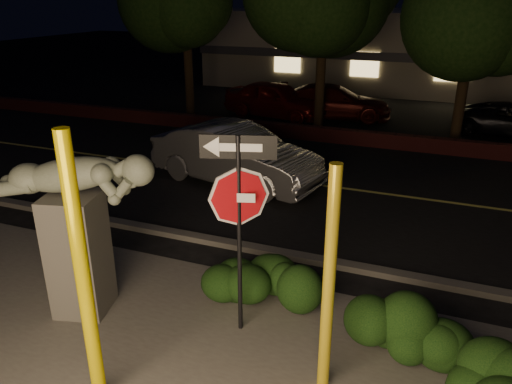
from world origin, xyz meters
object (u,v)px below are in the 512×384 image
at_px(signpost, 239,198).
at_px(silver_sedan, 236,155).
at_px(yellow_pole_right, 329,285).
at_px(parked_car_red, 276,100).
at_px(yellow_pole_left, 83,280).
at_px(parked_car_darkred, 333,102).
at_px(sculpture, 76,217).

height_order(signpost, silver_sedan, signpost).
xyz_separation_m(yellow_pole_right, silver_sedan, (-4.12, 6.60, -0.77)).
relative_size(signpost, parked_car_red, 0.70).
bearing_deg(parked_car_red, yellow_pole_left, -157.44).
bearing_deg(silver_sedan, parked_car_red, 24.10).
bearing_deg(parked_car_red, parked_car_darkred, -60.60).
relative_size(yellow_pole_right, sculpture, 1.15).
distance_m(yellow_pole_left, signpost, 2.32).
distance_m(signpost, silver_sedan, 6.60).
xyz_separation_m(parked_car_red, parked_car_darkred, (2.25, 0.74, -0.07)).
distance_m(silver_sedan, parked_car_darkred, 8.53).
bearing_deg(parked_car_darkred, silver_sedan, 166.37).
relative_size(yellow_pole_right, parked_car_darkred, 0.66).
xyz_separation_m(signpost, silver_sedan, (-2.63, 5.88, -1.41)).
distance_m(yellow_pole_left, parked_car_darkred, 16.45).
relative_size(yellow_pole_left, sculpture, 1.32).
xyz_separation_m(sculpture, parked_car_red, (-1.67, 14.08, -0.92)).
distance_m(silver_sedan, parked_car_red, 7.92).
distance_m(signpost, sculpture, 2.62).
bearing_deg(parked_car_darkred, yellow_pole_left, 173.97).
bearing_deg(silver_sedan, parked_car_darkred, 8.09).
relative_size(yellow_pole_right, silver_sedan, 0.65).
xyz_separation_m(yellow_pole_left, sculpture, (-1.44, 1.57, -0.12)).
xyz_separation_m(sculpture, parked_car_darkred, (0.58, 14.82, -0.99)).
bearing_deg(silver_sedan, yellow_pole_left, -156.25).
xyz_separation_m(yellow_pole_left, signpost, (1.09, 2.01, 0.42)).
bearing_deg(silver_sedan, signpost, -143.20).
relative_size(silver_sedan, parked_car_red, 1.09).
bearing_deg(signpost, parked_car_red, 90.10).
height_order(silver_sedan, parked_car_red, silver_sedan).
distance_m(yellow_pole_right, signpost, 1.78).
xyz_separation_m(yellow_pole_right, sculpture, (-4.02, 0.29, 0.11)).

